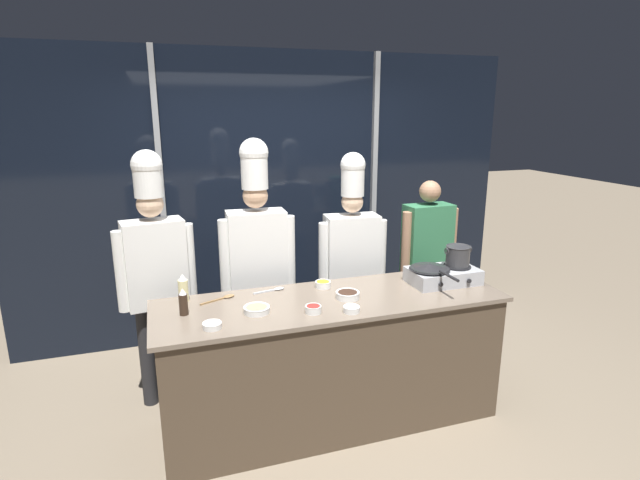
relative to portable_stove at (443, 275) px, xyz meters
name	(u,v)px	position (x,y,z in m)	size (l,w,h in m)	color
ground_plane	(331,418)	(-0.89, -0.04, -0.98)	(24.00, 24.00, 0.00)	#7F705B
window_wall_back	(274,197)	(-0.89, 1.61, 0.37)	(4.83, 0.09, 2.70)	black
demo_counter	(331,360)	(-0.89, -0.04, -0.52)	(2.38, 0.74, 0.93)	#4C3D2D
portable_stove	(443,275)	(0.00, 0.00, 0.00)	(0.50, 0.32, 0.12)	#B2B5BA
frying_pan	(430,267)	(-0.12, -0.01, 0.08)	(0.30, 0.51, 0.04)	#232326
stock_pot	(458,255)	(0.12, 0.00, 0.14)	(0.21, 0.18, 0.15)	#333335
squeeze_bottle_oil	(183,288)	(-1.84, 0.23, 0.03)	(0.07, 0.07, 0.19)	beige
squeeze_bottle_soy	(183,302)	(-1.86, -0.01, 0.02)	(0.06, 0.06, 0.17)	#332319
prep_bowl_garlic	(351,309)	(-0.85, -0.30, -0.03)	(0.11, 0.11, 0.04)	white
prep_bowl_onion	(212,325)	(-1.71, -0.26, -0.04)	(0.11, 0.11, 0.04)	white
prep_bowl_bell_pepper	(313,309)	(-1.08, -0.23, -0.03)	(0.10, 0.10, 0.05)	white
prep_bowl_carrots	(323,284)	(-0.87, 0.19, -0.03)	(0.11, 0.11, 0.05)	white
prep_bowl_mushrooms	(257,309)	(-1.42, -0.12, -0.03)	(0.17, 0.17, 0.04)	white
prep_bowl_soy_glaze	(348,294)	(-0.78, -0.07, -0.03)	(0.16, 0.16, 0.05)	white
serving_spoon_slotted	(275,289)	(-1.22, 0.24, -0.05)	(0.24, 0.08, 0.02)	#B2B5BA
serving_spoon_solid	(224,297)	(-1.58, 0.19, -0.05)	(0.25, 0.14, 0.02)	olive
chef_head	(155,262)	(-2.01, 0.60, 0.12)	(0.55, 0.29, 1.91)	#232326
chef_sous	(257,250)	(-1.26, 0.61, 0.14)	(0.58, 0.25, 1.97)	#4C4C51
chef_line	(352,251)	(-0.47, 0.64, 0.06)	(0.57, 0.26, 1.85)	#2D3856
person_guest	(427,252)	(0.24, 0.64, -0.02)	(0.54, 0.23, 1.59)	#2D3856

